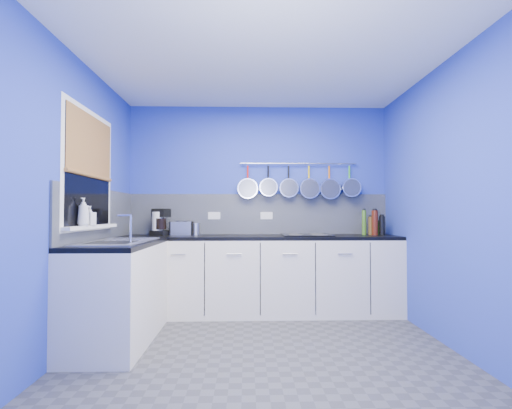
{
  "coord_description": "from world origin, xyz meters",
  "views": [
    {
      "loc": [
        -0.15,
        -2.96,
        1.15
      ],
      "look_at": [
        -0.05,
        0.75,
        1.25
      ],
      "focal_mm": 25.02,
      "sensor_mm": 36.0,
      "label": 1
    }
  ],
  "objects_px": {
    "paper_towel": "(157,224)",
    "hob": "(306,235)",
    "soap_bottle_a": "(83,212)",
    "canister": "(196,229)",
    "coffee_maker": "(161,222)",
    "toaster": "(182,228)",
    "soap_bottle_b": "(90,216)"
  },
  "relations": [
    {
      "from": "coffee_maker",
      "to": "canister",
      "type": "distance_m",
      "value": 0.42
    },
    {
      "from": "soap_bottle_a",
      "to": "coffee_maker",
      "type": "relative_size",
      "value": 0.76
    },
    {
      "from": "soap_bottle_a",
      "to": "canister",
      "type": "relative_size",
      "value": 1.69
    },
    {
      "from": "coffee_maker",
      "to": "hob",
      "type": "xyz_separation_m",
      "value": [
        1.71,
        -0.05,
        -0.15
      ]
    },
    {
      "from": "canister",
      "to": "paper_towel",
      "type": "bearing_deg",
      "value": -169.01
    },
    {
      "from": "paper_towel",
      "to": "hob",
      "type": "bearing_deg",
      "value": -1.1
    },
    {
      "from": "coffee_maker",
      "to": "canister",
      "type": "bearing_deg",
      "value": 27.41
    },
    {
      "from": "soap_bottle_a",
      "to": "toaster",
      "type": "height_order",
      "value": "soap_bottle_a"
    },
    {
      "from": "toaster",
      "to": "hob",
      "type": "relative_size",
      "value": 0.44
    },
    {
      "from": "paper_towel",
      "to": "coffee_maker",
      "type": "relative_size",
      "value": 0.88
    },
    {
      "from": "soap_bottle_a",
      "to": "paper_towel",
      "type": "height_order",
      "value": "soap_bottle_a"
    },
    {
      "from": "soap_bottle_a",
      "to": "hob",
      "type": "relative_size",
      "value": 0.42
    },
    {
      "from": "canister",
      "to": "hob",
      "type": "xyz_separation_m",
      "value": [
        1.31,
        -0.12,
        -0.06
      ]
    },
    {
      "from": "paper_towel",
      "to": "canister",
      "type": "relative_size",
      "value": 1.95
    },
    {
      "from": "toaster",
      "to": "hob",
      "type": "height_order",
      "value": "toaster"
    },
    {
      "from": "soap_bottle_a",
      "to": "canister",
      "type": "xyz_separation_m",
      "value": [
        0.77,
        1.24,
        -0.2
      ]
    },
    {
      "from": "soap_bottle_b",
      "to": "paper_towel",
      "type": "distance_m",
      "value": 1.09
    },
    {
      "from": "paper_towel",
      "to": "canister",
      "type": "bearing_deg",
      "value": 10.99
    },
    {
      "from": "soap_bottle_a",
      "to": "soap_bottle_b",
      "type": "distance_m",
      "value": 0.13
    },
    {
      "from": "soap_bottle_b",
      "to": "toaster",
      "type": "height_order",
      "value": "soap_bottle_b"
    },
    {
      "from": "canister",
      "to": "hob",
      "type": "relative_size",
      "value": 0.25
    },
    {
      "from": "soap_bottle_a",
      "to": "canister",
      "type": "distance_m",
      "value": 1.47
    },
    {
      "from": "paper_towel",
      "to": "hob",
      "type": "xyz_separation_m",
      "value": [
        1.74,
        -0.03,
        -0.13
      ]
    },
    {
      "from": "coffee_maker",
      "to": "canister",
      "type": "height_order",
      "value": "coffee_maker"
    },
    {
      "from": "soap_bottle_b",
      "to": "toaster",
      "type": "distance_m",
      "value": 1.26
    },
    {
      "from": "coffee_maker",
      "to": "toaster",
      "type": "distance_m",
      "value": 0.25
    },
    {
      "from": "hob",
      "to": "soap_bottle_a",
      "type": "bearing_deg",
      "value": -151.79
    },
    {
      "from": "soap_bottle_a",
      "to": "soap_bottle_b",
      "type": "height_order",
      "value": "soap_bottle_a"
    },
    {
      "from": "toaster",
      "to": "canister",
      "type": "distance_m",
      "value": 0.17
    },
    {
      "from": "soap_bottle_a",
      "to": "coffee_maker",
      "type": "distance_m",
      "value": 1.23
    },
    {
      "from": "soap_bottle_b",
      "to": "coffee_maker",
      "type": "relative_size",
      "value": 0.55
    },
    {
      "from": "paper_towel",
      "to": "toaster",
      "type": "distance_m",
      "value": 0.28
    }
  ]
}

